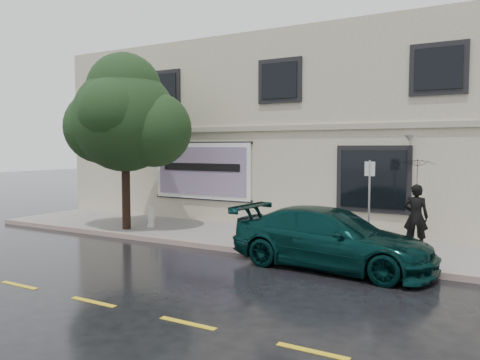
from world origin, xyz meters
The scene contains 12 objects.
ground centered at (0.00, 0.00, 0.00)m, with size 90.00×90.00×0.00m, color black.
sidewalk centered at (0.00, 3.25, 0.07)m, with size 20.00×3.50×0.15m, color gray.
curb centered at (0.00, 1.50, 0.07)m, with size 20.00×0.18×0.16m, color gray.
road_marking centered at (0.00, -3.50, 0.01)m, with size 19.00×0.12×0.01m, color gold.
building centered at (0.00, 9.00, 3.50)m, with size 20.00×8.12×7.00m.
billboard centered at (-3.20, 4.92, 2.05)m, with size 4.30×0.16×2.20m.
car centered at (3.11, 1.20, 0.73)m, with size 2.20×4.98×1.45m, color black.
pedestrian centered at (4.68, 3.68, 1.05)m, with size 0.65×0.43×1.79m, color black.
umbrella centered at (4.68, 3.68, 2.35)m, with size 1.09×1.09×0.81m, color black.
street_tree centered at (-4.46, 2.20, 3.85)m, with size 3.49×3.49×5.46m.
fire_hydrant centered at (-3.98, 2.92, 0.52)m, with size 0.31×0.29×0.75m.
sign_pole centered at (3.54, 3.15, 1.63)m, with size 0.30×0.09×2.44m.
Camera 1 is at (6.70, -9.71, 2.94)m, focal length 35.00 mm.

